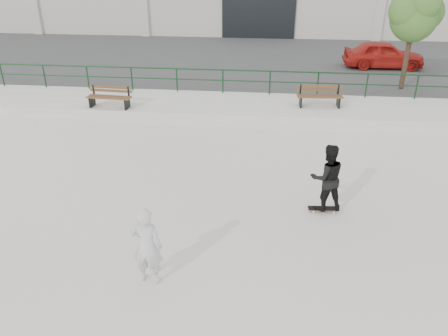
# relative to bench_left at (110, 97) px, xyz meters

# --- Properties ---
(ground) EXTENTS (120.00, 120.00, 0.00)m
(ground) POSITION_rel_bench_left_xyz_m (5.19, -8.46, -0.90)
(ground) COLOR beige
(ground) RESTS_ON ground
(ledge) EXTENTS (30.00, 3.00, 0.50)m
(ledge) POSITION_rel_bench_left_xyz_m (5.19, 1.04, -0.65)
(ledge) COLOR beige
(ledge) RESTS_ON ground
(parking_strip) EXTENTS (60.00, 14.00, 0.50)m
(parking_strip) POSITION_rel_bench_left_xyz_m (5.19, 9.54, -0.65)
(parking_strip) COLOR #3D3D3D
(parking_strip) RESTS_ON ground
(railing) EXTENTS (28.00, 0.06, 1.03)m
(railing) POSITION_rel_bench_left_xyz_m (5.19, 2.34, 0.35)
(railing) COLOR #14391D
(railing) RESTS_ON ledge
(bench_left) EXTENTS (1.77, 0.62, 0.80)m
(bench_left) POSITION_rel_bench_left_xyz_m (0.00, 0.00, 0.00)
(bench_left) COLOR brown
(bench_left) RESTS_ON ledge
(bench_right) EXTENTS (1.81, 0.64, 0.82)m
(bench_right) POSITION_rel_bench_left_xyz_m (8.16, 0.98, 0.01)
(bench_right) COLOR brown
(bench_right) RESTS_ON ledge
(tree) EXTENTS (2.39, 2.13, 4.25)m
(tree) POSITION_rel_bench_left_xyz_m (12.05, 3.88, 2.79)
(tree) COLOR #402E20
(tree) RESTS_ON parking_strip
(red_car) EXTENTS (4.05, 1.69, 1.37)m
(red_car) POSITION_rel_bench_left_xyz_m (11.98, 7.69, 0.29)
(red_car) COLOR #B31C16
(red_car) RESTS_ON parking_strip
(skateboard) EXTENTS (0.79, 0.26, 0.09)m
(skateboard) POSITION_rel_bench_left_xyz_m (7.73, -6.06, -0.82)
(skateboard) COLOR black
(skateboard) RESTS_ON ground
(standing_skater) EXTENTS (0.99, 0.85, 1.77)m
(standing_skater) POSITION_rel_bench_left_xyz_m (7.73, -6.06, 0.08)
(standing_skater) COLOR black
(standing_skater) RESTS_ON skateboard
(seated_skater) EXTENTS (0.65, 0.45, 1.71)m
(seated_skater) POSITION_rel_bench_left_xyz_m (3.96, -9.12, -0.04)
(seated_skater) COLOR silver
(seated_skater) RESTS_ON ground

